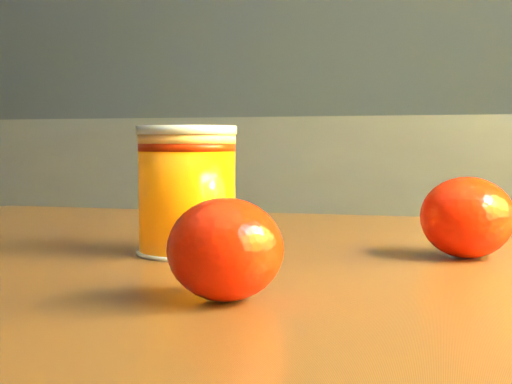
% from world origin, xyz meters
% --- Properties ---
extents(kitchen_counter, '(3.15, 0.60, 0.90)m').
position_xyz_m(kitchen_counter, '(0.00, 1.45, 0.45)').
color(kitchen_counter, '#545359').
rests_on(kitchen_counter, ground).
extents(juice_glass, '(0.08, 0.08, 0.10)m').
position_xyz_m(juice_glass, '(0.71, 0.08, 0.81)').
color(juice_glass, orange).
rests_on(juice_glass, table).
extents(orange_front, '(0.07, 0.07, 0.06)m').
position_xyz_m(orange_front, '(0.79, -0.06, 0.79)').
color(orange_front, '#FF2005').
rests_on(orange_front, table).
extents(orange_back, '(0.09, 0.09, 0.06)m').
position_xyz_m(orange_back, '(0.91, 0.13, 0.79)').
color(orange_back, '#FF2005').
rests_on(orange_back, table).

